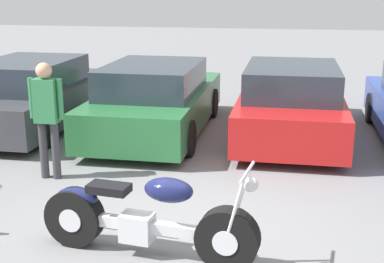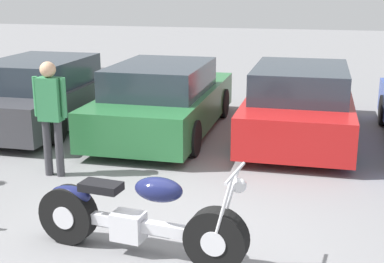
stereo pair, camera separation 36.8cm
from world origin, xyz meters
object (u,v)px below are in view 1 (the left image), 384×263
Objects in this scene: parked_car_red at (291,102)px; person_standing at (47,111)px; parked_car_green at (156,100)px; parked_car_dark_grey at (34,95)px; motorcycle at (145,219)px.

person_standing is at bearing -139.15° from parked_car_red.
person_standing is (-0.93, -2.73, 0.39)m from parked_car_green.
parked_car_green is at bearing -173.87° from parked_car_red.
parked_car_green is at bearing -1.45° from parked_car_dark_grey.
parked_car_dark_grey is 2.55m from parked_car_green.
parked_car_red is 2.62× the size of person_standing.
motorcycle is 0.53× the size of parked_car_dark_grey.
motorcycle is 2.92m from person_standing.
parked_car_green is at bearing 71.22° from person_standing.
parked_car_red is at bearing 2.35° from parked_car_dark_grey.
parked_car_dark_grey is (-3.62, 4.83, 0.23)m from motorcycle.
parked_car_dark_grey is at bearing 126.89° from motorcycle.
parked_car_green is 2.62× the size of person_standing.
parked_car_dark_grey is at bearing -177.65° from parked_car_red.
motorcycle is at bearing -45.36° from person_standing.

